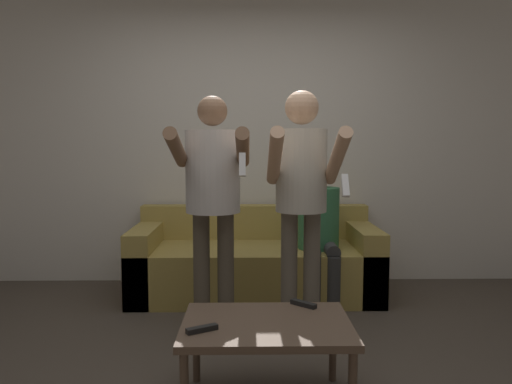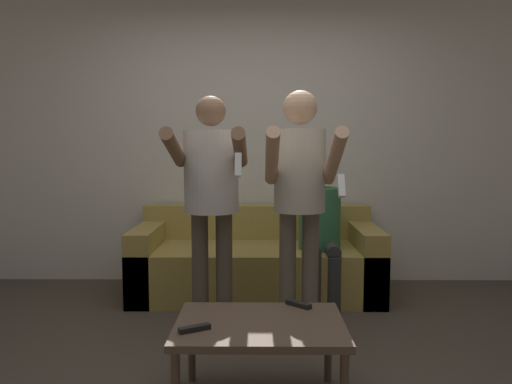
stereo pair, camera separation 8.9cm
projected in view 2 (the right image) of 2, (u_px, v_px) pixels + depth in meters
The scene contains 9 objects.
ground_plane at pixel (246, 378), 2.73m from camera, with size 14.00×14.00×0.00m, color #4C4238.
wall_back at pixel (252, 136), 4.59m from camera, with size 6.40×0.06×2.70m.
couch at pixel (256, 264), 4.24m from camera, with size 2.03×0.86×0.72m.
person_standing_left at pixel (211, 186), 3.23m from camera, with size 0.47×0.71×1.59m.
person_standing_right at pixel (300, 185), 3.22m from camera, with size 0.45×0.73×1.62m.
person_seated at pixel (320, 225), 4.02m from camera, with size 0.34×0.54×1.14m.
coffee_table at pixel (260, 331), 2.41m from camera, with size 0.82×0.59×0.42m.
remote_near at pixel (195, 328), 2.29m from camera, with size 0.15×0.10×0.02m.
remote_far at pixel (298, 304), 2.64m from camera, with size 0.14×0.13×0.02m.
Camera 2 is at (0.07, -2.62, 1.28)m, focal length 35.00 mm.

